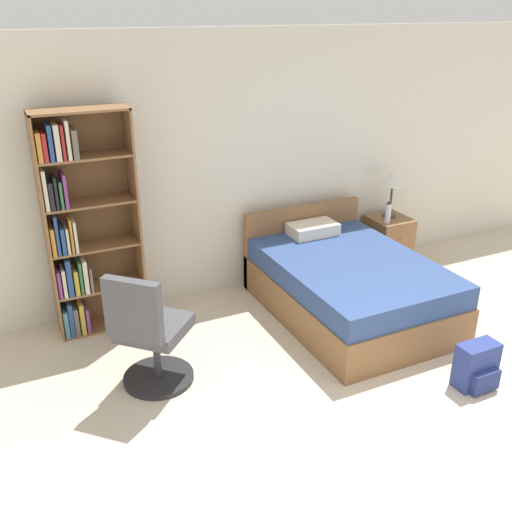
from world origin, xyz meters
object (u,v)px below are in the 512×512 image
Objects in this scene: bed at (346,284)px; backpack_blue at (477,367)px; office_chair at (149,336)px; nightstand at (387,242)px; water_bottle at (388,213)px; table_lamp at (393,180)px; bookshelf at (80,229)px.

bed is 5.17× the size of backpack_blue.
office_chair is 3.28m from nightstand.
water_bottle reaches higher than nightstand.
table_lamp is at bearing 45.90° from water_bottle.
water_bottle is (-0.15, -0.15, -0.31)m from table_lamp.
bed is 1.28m from nightstand.
bed is 1.89× the size of office_chair.
backpack_blue is (2.30, -1.10, -0.28)m from office_chair.
nightstand is at bearing 42.45° from water_bottle.
bed is 3.33× the size of nightstand.
office_chair reaches higher than nightstand.
table_lamp reaches higher than backpack_blue.
table_lamp is at bearing 69.83° from backpack_blue.
office_chair is 3.36m from table_lamp.
table_lamp is 2.50m from backpack_blue.
office_chair is (0.26, -1.12, -0.52)m from bookshelf.
bookshelf is at bearing 179.99° from table_lamp.
water_bottle reaches higher than backpack_blue.
water_bottle is (2.97, 0.97, 0.23)m from office_chair.
backpack_blue is (2.56, -2.22, -0.81)m from bookshelf.
bookshelf is at bearing 161.57° from bed.
office_chair reaches higher than backpack_blue.
table_lamp reaches higher than nightstand.
table_lamp reaches higher than bed.
backpack_blue is at bearing -107.90° from water_bottle.
nightstand reaches higher than backpack_blue.
nightstand is 1.13× the size of table_lamp.
table_lamp is (3.12, 1.12, 0.54)m from office_chair.
bookshelf reaches higher than table_lamp.
office_chair is 2.56m from backpack_blue.
water_bottle is 2.23m from backpack_blue.
water_bottle is (-0.12, -0.11, 0.40)m from nightstand.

